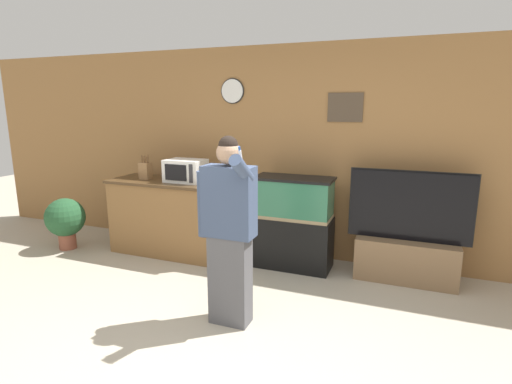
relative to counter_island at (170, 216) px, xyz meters
The scene contains 9 objects.
ground_plane 2.58m from the counter_island, 51.03° to the right, with size 18.00×18.00×0.00m, color #B2A893.
wall_back_paneled 1.87m from the counter_island, 18.49° to the left, with size 10.00×0.08×2.60m.
counter_island is the anchor object (origin of this frame).
microwave 0.67m from the counter_island, ahead, with size 0.48×0.34×0.28m.
knife_block 0.67m from the counter_island, behind, with size 0.13×0.12×0.32m.
aquarium_on_stand 1.63m from the counter_island, ahead, with size 0.91×0.43×1.08m.
tv_on_stand 2.89m from the counter_island, ahead, with size 1.27×0.40×1.22m.
person_standing 1.99m from the counter_island, 41.79° to the right, with size 0.52×0.39×1.65m.
potted_plant 1.42m from the counter_island, 163.76° to the right, with size 0.51×0.51×0.69m.
Camera 1 is at (1.25, -2.26, 1.89)m, focal length 28.00 mm.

